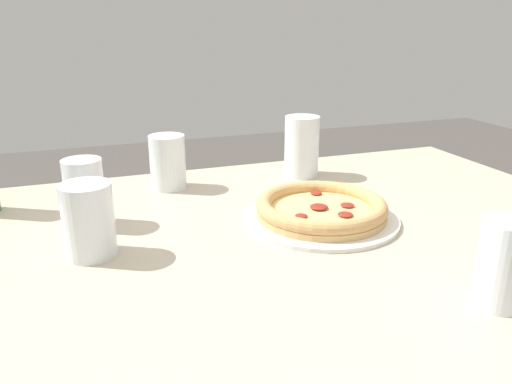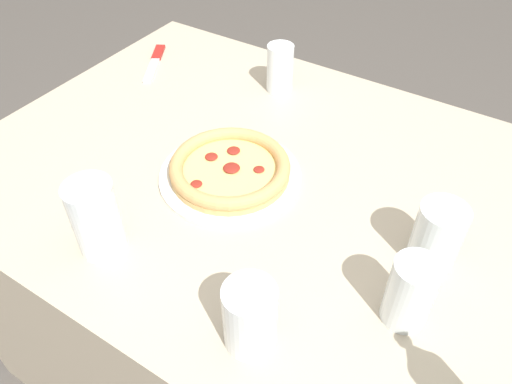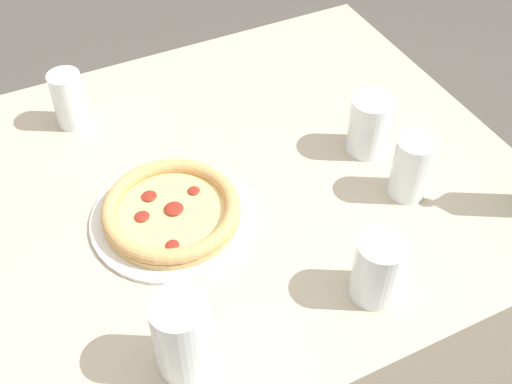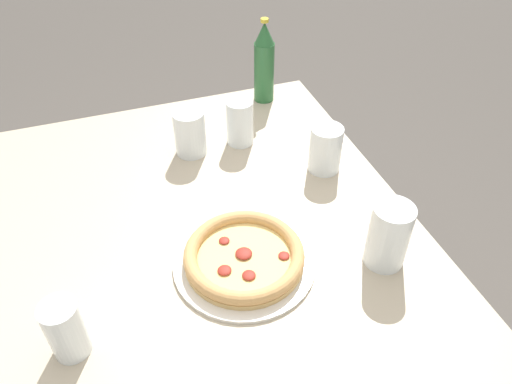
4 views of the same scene
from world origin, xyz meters
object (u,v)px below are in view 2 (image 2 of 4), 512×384
Objects in this scene: glass_water at (250,318)px; glass_iced_tea at (410,294)px; glass_red_wine at (96,220)px; glass_orange_juice at (436,238)px; pizza_margherita at (230,169)px; glass_mango_juice at (280,71)px; knife at (155,61)px.

glass_water is 0.24m from glass_iced_tea.
glass_iced_tea is at bearing 16.58° from glass_red_wine.
glass_orange_juice is 0.97× the size of glass_iced_tea.
glass_mango_juice reaches higher than pizza_margherita.
glass_red_wine is at bearing -56.89° from knife.
glass_red_wine is at bearing 177.44° from glass_water.
glass_orange_juice is at bearing 1.33° from pizza_margherita.
glass_water is at bearing -2.56° from glass_red_wine.
glass_mango_juice is 0.99× the size of glass_water.
glass_iced_tea is (0.50, -0.46, 0.01)m from glass_mango_juice.
knife is at bearing 123.11° from glass_red_wine.
knife is (-0.85, 0.27, -0.05)m from glass_orange_juice.
glass_orange_juice reaches higher than glass_mango_juice.
glass_red_wine is 0.79× the size of knife.
glass_orange_juice is at bearing 29.71° from glass_red_wine.
glass_red_wine reaches higher than glass_orange_juice.
glass_water is at bearing -120.84° from glass_orange_juice.
glass_mango_juice reaches higher than knife.
pizza_margherita is at bearing 129.29° from glass_water.
knife is (-0.35, -0.06, -0.05)m from glass_mango_juice.
glass_water is (0.23, -0.29, 0.04)m from pizza_margherita.
glass_orange_juice is at bearing 90.74° from glass_iced_tea.
knife is at bearing 147.88° from pizza_margherita.
glass_red_wine is at bearing -89.72° from glass_mango_juice.
glass_orange_juice is (0.49, 0.28, -0.01)m from glass_red_wine.
pizza_margherita is at bearing 163.20° from glass_iced_tea.
pizza_margherita is 2.02× the size of glass_red_wine.
pizza_margherita reaches higher than knife.
glass_orange_juice reaches higher than pizza_margherita.
glass_red_wine reaches higher than pizza_margherita.
glass_red_wine is 1.21× the size of glass_water.
glass_red_wine is at bearing -163.42° from glass_iced_tea.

